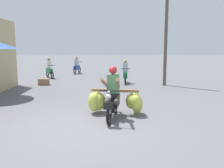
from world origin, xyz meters
TOP-DOWN VIEW (x-y plane):
  - ground_plane at (0.00, 0.00)m, footprint 120.00×120.00m
  - motorbike_main_loaded at (0.71, 1.03)m, footprint 1.85×1.93m
  - motorbike_distant_ahead_left at (-1.94, 13.05)m, footprint 0.59×1.60m
  - motorbike_distant_ahead_right at (-3.48, 10.25)m, footprint 0.92×1.44m
  - motorbike_distant_far_ahead at (1.60, 7.71)m, footprint 0.50×1.62m
  - produce_crate at (-3.05, 7.16)m, footprint 0.56×0.40m
  - utility_pole at (3.74, 6.92)m, footprint 0.18×0.18m

SIDE VIEW (x-z plane):
  - ground_plane at x=0.00m, z-range 0.00..0.00m
  - produce_crate at x=-3.05m, z-range 0.00..0.36m
  - motorbike_main_loaded at x=0.71m, z-range -0.30..1.28m
  - motorbike_distant_ahead_left at x=-1.94m, z-range -0.13..1.27m
  - motorbike_distant_ahead_right at x=-3.48m, z-range -0.13..1.27m
  - motorbike_distant_far_ahead at x=1.60m, z-range -0.13..1.27m
  - utility_pole at x=3.74m, z-range 0.00..6.75m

